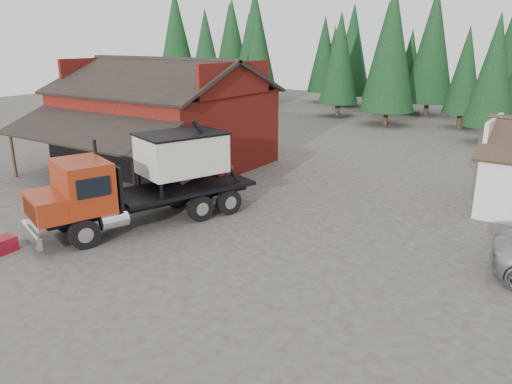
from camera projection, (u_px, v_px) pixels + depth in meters
The scene contains 8 objects.
ground at pixel (193, 246), 20.94m from camera, with size 120.00×120.00×0.00m, color #403832.
red_barn at pixel (164, 125), 33.85m from camera, with size 12.80×13.63×7.18m.
conifer_backdrop at pixel (446, 118), 54.26m from camera, with size 76.00×16.00×16.00m, color black, non-canonical shape.
near_pine_a at pixel (206, 57), 52.97m from camera, with size 4.40×4.40×11.40m.
near_pine_b at pixel (494, 70), 39.80m from camera, with size 3.96×3.96×10.40m.
near_pine_d at pixel (391, 48), 47.85m from camera, with size 5.28×5.28×13.40m.
feed_truck at pixel (148, 177), 22.92m from camera, with size 6.16×10.80×4.73m.
equip_box at pixel (1, 246), 20.18m from camera, with size 0.70×1.10×0.60m, color maroon.
Camera 1 is at (12.97, -14.58, 8.35)m, focal length 35.00 mm.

